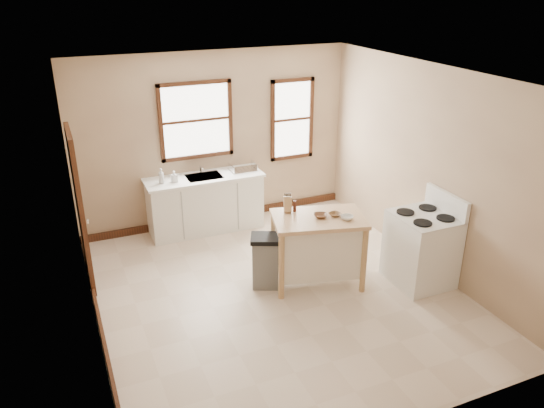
{
  "coord_description": "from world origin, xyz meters",
  "views": [
    {
      "loc": [
        -2.39,
        -5.4,
        3.83
      ],
      "look_at": [
        0.1,
        0.4,
        1.09
      ],
      "focal_mm": 35.0,
      "sensor_mm": 36.0,
      "label": 1
    }
  ],
  "objects": [
    {
      "name": "pepper_grinder",
      "position": [
        0.39,
        0.34,
        1.04
      ],
      "size": [
        0.05,
        0.05,
        0.15
      ],
      "primitive_type": "cylinder",
      "rotation": [
        0.0,
        0.0,
        -0.08
      ],
      "color": "#421D11",
      "rests_on": "kitchen_island"
    },
    {
      "name": "dish_rack",
      "position": [
        0.36,
        2.21,
        0.97
      ],
      "size": [
        0.51,
        0.46,
        0.1
      ],
      "primitive_type": null,
      "rotation": [
        0.0,
        0.0,
        -0.43
      ],
      "color": "silver",
      "rests_on": "sink_counter"
    },
    {
      "name": "wall_right",
      "position": [
        2.25,
        0.0,
        1.4
      ],
      "size": [
        0.04,
        5.0,
        2.8
      ],
      "primitive_type": "cube",
      "color": "tan",
      "rests_on": "ground"
    },
    {
      "name": "knife_block",
      "position": [
        0.3,
        0.36,
        1.06
      ],
      "size": [
        0.13,
        0.13,
        0.2
      ],
      "primitive_type": null,
      "rotation": [
        0.0,
        0.0,
        -0.34
      ],
      "color": "tan",
      "rests_on": "kitchen_island"
    },
    {
      "name": "baseboard_left",
      "position": [
        -2.22,
        0.0,
        0.06
      ],
      "size": [
        0.04,
        5.0,
        0.12
      ],
      "primitive_type": "cube",
      "color": "#331B0D",
      "rests_on": "ground"
    },
    {
      "name": "baseboard_back",
      "position": [
        0.0,
        2.47,
        0.06
      ],
      "size": [
        4.5,
        0.04,
        0.12
      ],
      "primitive_type": "cube",
      "color": "#331B0D",
      "rests_on": "ground"
    },
    {
      "name": "window_side",
      "position": [
        1.35,
        2.48,
        1.6
      ],
      "size": [
        0.77,
        0.06,
        1.37
      ],
      "primitive_type": null,
      "color": "#331B0D",
      "rests_on": "wall_back"
    },
    {
      "name": "bowl_a",
      "position": [
        0.62,
        0.04,
        0.99
      ],
      "size": [
        0.23,
        0.23,
        0.04
      ],
      "primitive_type": "imported",
      "rotation": [
        0.0,
        0.0,
        -0.39
      ],
      "color": "brown",
      "rests_on": "kitchen_island"
    },
    {
      "name": "bowl_b",
      "position": [
        0.81,
        0.0,
        0.98
      ],
      "size": [
        0.18,
        0.18,
        0.04
      ],
      "primitive_type": "imported",
      "rotation": [
        0.0,
        0.0,
        0.18
      ],
      "color": "brown",
      "rests_on": "kitchen_island"
    },
    {
      "name": "soap_bottle_a",
      "position": [
        -0.97,
        2.17,
        1.04
      ],
      "size": [
        0.11,
        0.11,
        0.23
      ],
      "primitive_type": "imported",
      "rotation": [
        0.0,
        0.0,
        0.33
      ],
      "color": "#B2B2B2",
      "rests_on": "sink_counter"
    },
    {
      "name": "gas_stove",
      "position": [
        1.88,
        -0.46,
        0.62
      ],
      "size": [
        0.78,
        0.79,
        1.24
      ],
      "primitive_type": null,
      "color": "white",
      "rests_on": "ground"
    },
    {
      "name": "trash_bin",
      "position": [
        -0.07,
        0.24,
        0.37
      ],
      "size": [
        0.47,
        0.44,
        0.73
      ],
      "primitive_type": null,
      "rotation": [
        0.0,
        0.0,
        -0.42
      ],
      "color": "slate",
      "rests_on": "ground"
    },
    {
      "name": "floor",
      "position": [
        0.0,
        0.0,
        0.0
      ],
      "size": [
        5.0,
        5.0,
        0.0
      ],
      "primitive_type": "plane",
      "color": "beige",
      "rests_on": "ground"
    },
    {
      "name": "wall_left",
      "position": [
        -2.25,
        0.0,
        1.4
      ],
      "size": [
        0.04,
        5.0,
        2.8
      ],
      "primitive_type": "cube",
      "color": "tan",
      "rests_on": "ground"
    },
    {
      "name": "bowl_c",
      "position": [
        0.9,
        -0.15,
        0.99
      ],
      "size": [
        0.21,
        0.21,
        0.05
      ],
      "primitive_type": "imported",
      "rotation": [
        0.0,
        0.0,
        -0.4
      ],
      "color": "white",
      "rests_on": "kitchen_island"
    },
    {
      "name": "wall_back",
      "position": [
        0.0,
        2.5,
        1.4
      ],
      "size": [
        4.5,
        0.04,
        2.8
      ],
      "primitive_type": "cube",
      "color": "tan",
      "rests_on": "ground"
    },
    {
      "name": "faucet",
      "position": [
        -0.3,
        2.38,
        1.03
      ],
      "size": [
        0.03,
        0.03,
        0.22
      ],
      "primitive_type": "cylinder",
      "color": "silver",
      "rests_on": "sink_counter"
    },
    {
      "name": "kitchen_island",
      "position": [
        0.6,
        0.05,
        0.48
      ],
      "size": [
        1.33,
        1.02,
        0.96
      ],
      "primitive_type": null,
      "rotation": [
        0.0,
        0.0,
        -0.25
      ],
      "color": "#E7BA88",
      "rests_on": "ground"
    },
    {
      "name": "sink_counter",
      "position": [
        -0.3,
        2.2,
        0.46
      ],
      "size": [
        1.86,
        0.62,
        0.92
      ],
      "primitive_type": null,
      "color": "white",
      "rests_on": "ground"
    },
    {
      "name": "door_left",
      "position": [
        -2.21,
        1.3,
        1.05
      ],
      "size": [
        0.06,
        0.9,
        2.1
      ],
      "primitive_type": "cube",
      "color": "#331B0D",
      "rests_on": "ground"
    },
    {
      "name": "window_main",
      "position": [
        -0.3,
        2.48,
        1.75
      ],
      "size": [
        1.17,
        0.06,
        1.22
      ],
      "primitive_type": null,
      "color": "#331B0D",
      "rests_on": "wall_back"
    },
    {
      "name": "soap_bottle_b",
      "position": [
        -0.78,
        2.14,
        1.01
      ],
      "size": [
        0.1,
        0.1,
        0.18
      ],
      "primitive_type": "imported",
      "rotation": [
        0.0,
        0.0,
        0.27
      ],
      "color": "#B2B2B2",
      "rests_on": "sink_counter"
    },
    {
      "name": "ceiling",
      "position": [
        0.0,
        0.0,
        2.8
      ],
      "size": [
        5.0,
        5.0,
        0.0
      ],
      "primitive_type": "plane",
      "rotation": [
        3.14,
        0.0,
        0.0
      ],
      "color": "white",
      "rests_on": "ground"
    }
  ]
}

